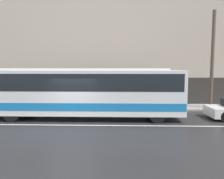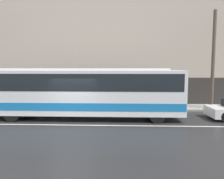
% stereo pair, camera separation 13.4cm
% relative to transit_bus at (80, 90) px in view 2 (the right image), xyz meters
% --- Properties ---
extents(ground_plane, '(60.00, 60.00, 0.00)m').
position_rel_transit_bus_xyz_m(ground_plane, '(-0.15, -1.74, -1.73)').
color(ground_plane, '#262628').
extents(sidewalk, '(60.00, 2.48, 0.14)m').
position_rel_transit_bus_xyz_m(sidewalk, '(-0.15, 3.50, -1.66)').
color(sidewalk, gray).
rests_on(sidewalk, ground_plane).
extents(building_facade, '(60.00, 0.35, 9.19)m').
position_rel_transit_bus_xyz_m(building_facade, '(-0.15, 4.88, 2.70)').
color(building_facade, '#B7A899').
rests_on(building_facade, ground_plane).
extents(lane_stripe, '(54.00, 0.14, 0.01)m').
position_rel_transit_bus_xyz_m(lane_stripe, '(-0.15, -1.74, -1.73)').
color(lane_stripe, beige).
rests_on(lane_stripe, ground_plane).
extents(transit_bus, '(12.36, 2.49, 3.07)m').
position_rel_transit_bus_xyz_m(transit_bus, '(0.00, 0.00, 0.00)').
color(transit_bus, white).
rests_on(transit_bus, ground_plane).
extents(utility_pole_near, '(0.25, 0.25, 7.05)m').
position_rel_transit_bus_xyz_m(utility_pole_near, '(9.17, 2.91, 1.93)').
color(utility_pole_near, brown).
rests_on(utility_pole_near, sidewalk).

